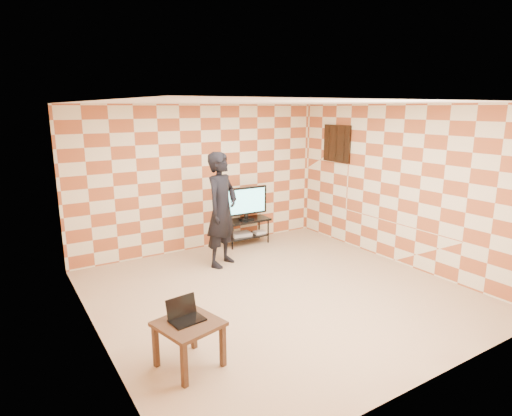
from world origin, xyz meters
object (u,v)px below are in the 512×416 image
(tv, at_px, (246,202))
(person, at_px, (222,210))
(tv_stand, at_px, (246,226))
(side_table, at_px, (189,330))

(tv, xyz_separation_m, person, (-0.93, -0.76, 0.11))
(tv_stand, height_order, side_table, same)
(side_table, bearing_deg, person, 55.64)
(tv_stand, bearing_deg, tv, -88.20)
(tv, height_order, side_table, tv)
(side_table, xyz_separation_m, person, (1.69, 2.47, 0.56))
(side_table, bearing_deg, tv_stand, 51.00)
(tv, xyz_separation_m, side_table, (-2.61, -3.23, -0.45))
(tv_stand, xyz_separation_m, side_table, (-2.61, -3.23, 0.05))
(side_table, bearing_deg, tv, 50.97)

